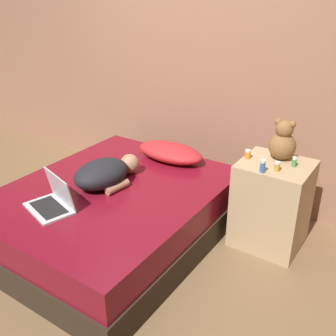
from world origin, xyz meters
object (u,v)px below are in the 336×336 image
at_px(teddy_bear, 283,142).
at_px(bottle_blue, 263,166).
at_px(bottle_amber, 277,166).
at_px(person_lying, 105,173).
at_px(bottle_green, 294,162).
at_px(laptop, 53,201).
at_px(bottle_orange, 248,154).
at_px(pillow, 170,152).

xyz_separation_m(teddy_bear, bottle_blue, (-0.03, -0.30, -0.09)).
bearing_deg(bottle_amber, person_lying, -157.52).
distance_m(teddy_bear, bottle_green, 0.18).
bearing_deg(laptop, bottle_orange, 63.17).
bearing_deg(bottle_amber, teddy_bear, 102.37).
bearing_deg(laptop, bottle_green, 56.07).
bearing_deg(bottle_orange, bottle_blue, -42.49).
xyz_separation_m(bottle_amber, bottle_blue, (-0.08, -0.08, 0.01)).
distance_m(person_lying, bottle_amber, 1.29).
distance_m(laptop, bottle_green, 1.74).
bearing_deg(teddy_bear, person_lying, -147.95).
xyz_separation_m(person_lying, teddy_bear, (1.14, 0.71, 0.27)).
xyz_separation_m(person_lying, laptop, (-0.07, -0.48, -0.04)).
xyz_separation_m(pillow, bottle_green, (1.10, -0.04, 0.20)).
bearing_deg(pillow, bottle_blue, -15.19).
bearing_deg(bottle_amber, bottle_blue, -134.07).
relative_size(pillow, person_lying, 1.00).
bearing_deg(bottle_orange, laptop, -133.15).
xyz_separation_m(pillow, person_lying, (-0.17, -0.67, 0.02)).
bearing_deg(bottle_orange, bottle_green, 8.24).
height_order(pillow, laptop, laptop).
height_order(teddy_bear, bottle_orange, teddy_bear).
height_order(pillow, bottle_blue, bottle_blue).
bearing_deg(pillow, bottle_green, -2.01).
bearing_deg(teddy_bear, bottle_amber, -77.63).
height_order(bottle_amber, bottle_green, bottle_green).
xyz_separation_m(pillow, bottle_orange, (0.76, -0.09, 0.20)).
bearing_deg(laptop, bottle_blue, 53.42).
height_order(pillow, bottle_green, bottle_green).
height_order(bottle_green, bottle_blue, bottle_blue).
height_order(teddy_bear, bottle_amber, teddy_bear).
relative_size(teddy_bear, bottle_green, 4.14).
xyz_separation_m(bottle_green, bottle_orange, (-0.34, -0.05, -0.00)).
bearing_deg(bottle_green, person_lying, -153.56).
relative_size(teddy_bear, bottle_orange, 4.52).
bearing_deg(person_lying, bottle_orange, 38.98).
bearing_deg(bottle_green, bottle_orange, -171.76).
xyz_separation_m(person_lying, bottle_amber, (1.19, 0.49, 0.17)).
bearing_deg(bottle_green, pillow, 177.99).
height_order(bottle_amber, bottle_orange, bottle_amber).
height_order(person_lying, laptop, laptop).
distance_m(person_lying, bottle_green, 1.42).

